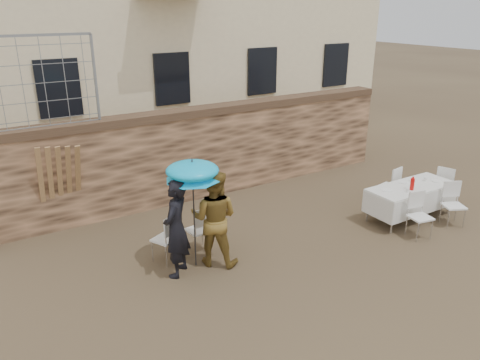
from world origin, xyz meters
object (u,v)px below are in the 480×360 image
umbrella (193,174)px  table_chair_front_right (454,205)px  banquet_table (412,188)px  couple_chair_right (199,229)px  table_chair_front_left (420,216)px  man_suit (176,228)px  couple_chair_left (165,237)px  woman_dress (214,218)px  table_chair_side (446,185)px  soda_bottle (412,184)px  table_chair_back (389,185)px

umbrella → table_chair_front_right: (5.54, -1.42, -1.32)m
banquet_table → couple_chair_right: bearing=166.6°
table_chair_front_left → table_chair_front_right: size_ratio=1.00×
man_suit → couple_chair_right: (0.70, 0.55, -0.42)m
couple_chair_left → table_chair_front_left: size_ratio=1.00×
woman_dress → table_chair_side: bearing=-141.8°
banquet_table → man_suit: bearing=174.0°
woman_dress → banquet_table: 4.73m
soda_bottle → table_chair_front_right: size_ratio=0.27×
couple_chair_right → banquet_table: (4.74, -1.12, 0.25)m
woman_dress → soda_bottle: size_ratio=7.02×
soda_bottle → woman_dress: bearing=170.8°
banquet_table → woman_dress: bearing=173.0°
couple_chair_left → banquet_table: bearing=142.1°
woman_dress → umbrella: (-0.35, 0.10, 0.89)m
umbrella → soda_bottle: (4.84, -0.82, -0.89)m
table_chair_back → woman_dress: bearing=-7.1°
man_suit → couple_chair_left: (0.00, 0.55, -0.42)m
man_suit → table_chair_front_left: size_ratio=1.88×
man_suit → banquet_table: (5.44, -0.57, -0.17)m
table_chair_side → soda_bottle: bearing=79.5°
table_chair_back → couple_chair_left: bearing=-13.0°
woman_dress → couple_chair_right: bearing=-42.1°
table_chair_front_left → table_chair_side: (2.00, 0.85, 0.00)m
couple_chair_right → table_chair_front_left: same height
banquet_table → table_chair_front_left: size_ratio=2.19×
couple_chair_left → banquet_table: size_ratio=0.46×
umbrella → table_chair_front_left: (4.44, -1.42, -1.32)m
banquet_table → table_chair_side: bearing=4.1°
umbrella → couple_chair_right: size_ratio=1.99×
couple_chair_right → table_chair_front_right: 5.56m
umbrella → soda_bottle: 4.99m
soda_bottle → table_chair_side: soda_bottle is taller
man_suit → couple_chair_left: size_ratio=1.88×
woman_dress → soda_bottle: (4.49, -0.72, -0.01)m
couple_chair_left → table_chair_front_right: (5.94, -1.87, 0.00)m
woman_dress → table_chair_front_left: (4.09, -1.32, -0.43)m
umbrella → table_chair_back: 5.40m
woman_dress → couple_chair_left: bearing=6.4°
couple_chair_right → table_chair_back: (4.94, -0.32, 0.00)m
couple_chair_left → table_chair_side: (6.84, -1.02, 0.00)m
table_chair_front_right → umbrella: bearing=-169.0°
woman_dress → table_chair_front_right: 5.37m
banquet_table → couple_chair_left: bearing=168.3°
couple_chair_left → table_chair_front_left: (4.84, -1.87, 0.00)m
soda_bottle → table_chair_side: size_ratio=0.27×
woman_dress → table_chair_back: 4.91m
couple_chair_right → banquet_table: bearing=162.2°
umbrella → table_chair_back: bearing=1.4°
umbrella → couple_chair_left: 1.45m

